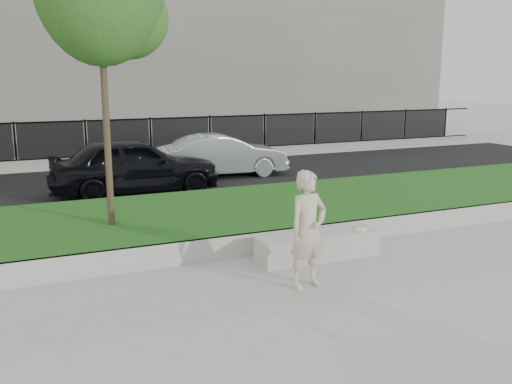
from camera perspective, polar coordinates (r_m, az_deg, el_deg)
name	(u,v)px	position (r m, az deg, el deg)	size (l,w,h in m)	color
ground	(235,280)	(8.90, -2.07, -8.81)	(90.00, 90.00, 0.00)	gray
grass_bank	(180,222)	(11.55, -7.62, -3.00)	(34.00, 4.00, 0.40)	#12380E
grass_kerb	(213,249)	(9.76, -4.36, -5.72)	(34.00, 0.08, 0.40)	gray
street	(126,183)	(16.82, -12.88, 0.85)	(34.00, 7.00, 0.04)	black
far_pavement	(101,160)	(21.19, -15.25, 3.07)	(34.00, 3.00, 0.12)	gray
iron_fence	(105,150)	(20.15, -14.88, 4.04)	(32.00, 0.30, 1.50)	slate
building_facade	(70,31)	(27.98, -18.10, 15.09)	(34.00, 10.00, 10.00)	#5F5B53
stone_bench	(318,246)	(9.87, 6.26, -5.40)	(2.19, 0.55, 0.45)	gray
man	(308,230)	(8.41, 5.22, -3.78)	(0.64, 0.42, 1.76)	#BFB393
book	(361,230)	(10.11, 10.48, -3.73)	(0.21, 0.16, 0.02)	beige
car_dark	(135,165)	(15.15, -12.03, 2.61)	(1.74, 4.33, 1.48)	black
car_silver	(223,155)	(17.41, -3.34, 3.69)	(1.35, 3.87, 1.27)	#9EA1A7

